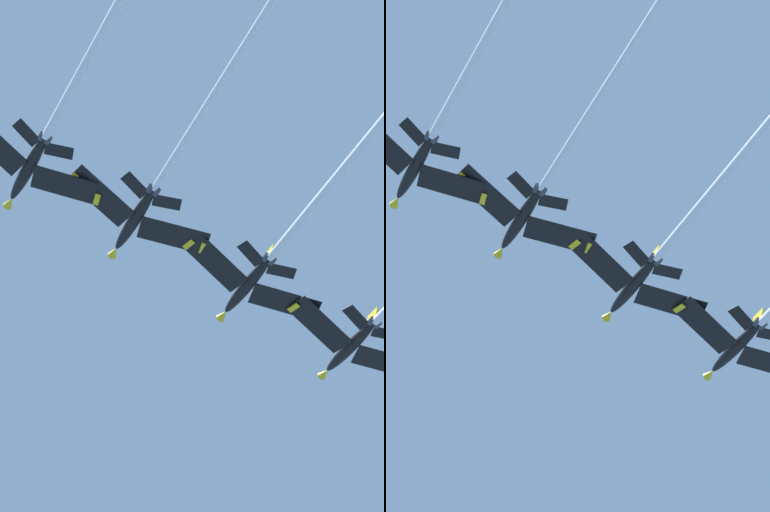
{
  "view_description": "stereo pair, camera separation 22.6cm",
  "coord_description": "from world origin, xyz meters",
  "views": [
    {
      "loc": [
        -16.1,
        1.33,
        1.81
      ],
      "look_at": [
        21.78,
        21.5,
        149.8
      ],
      "focal_mm": 84.23,
      "sensor_mm": 36.0,
      "label": 1
    },
    {
      "loc": [
        -16.2,
        1.53,
        1.81
      ],
      "look_at": [
        21.78,
        21.5,
        149.8
      ],
      "focal_mm": 84.23,
      "sensor_mm": 36.0,
      "label": 2
    }
  ],
  "objects": [
    {
      "name": "jet_centre",
      "position": [
        21.42,
        5.11,
        142.61
      ],
      "size": [
        34.44,
        48.34,
        30.15
      ],
      "color": "black"
    },
    {
      "name": "jet_inner_left",
      "position": [
        8.35,
        16.82,
        144.37
      ],
      "size": [
        34.97,
        47.07,
        29.3
      ],
      "color": "black"
    },
    {
      "name": "jet_far_left",
      "position": [
        -3.63,
        25.26,
        144.37
      ],
      "size": [
        29.39,
        39.68,
        24.63
      ],
      "color": "black"
    }
  ]
}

